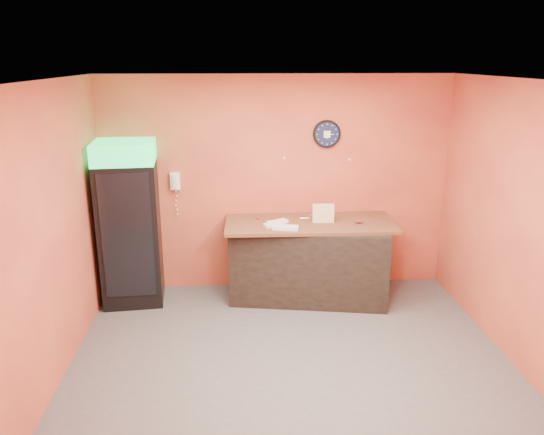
{
  "coord_description": "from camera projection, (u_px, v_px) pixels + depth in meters",
  "views": [
    {
      "loc": [
        -0.52,
        -4.72,
        2.99
      ],
      "look_at": [
        -0.15,
        0.6,
        1.38
      ],
      "focal_mm": 35.0,
      "sensor_mm": 36.0,
      "label": 1
    }
  ],
  "objects": [
    {
      "name": "wall_clock",
      "position": [
        327.0,
        134.0,
        6.73
      ],
      "size": [
        0.35,
        0.06,
        0.35
      ],
      "color": "black",
      "rests_on": "back_wall"
    },
    {
      "name": "wrapped_sandwich_left",
      "position": [
        275.0,
        224.0,
        6.47
      ],
      "size": [
        0.29,
        0.21,
        0.04
      ],
      "primitive_type": "cube",
      "rotation": [
        0.0,
        0.0,
        0.44
      ],
      "color": "silver",
      "rests_on": "butcher_paper"
    },
    {
      "name": "sub_roll_stack",
      "position": [
        323.0,
        213.0,
        6.6
      ],
      "size": [
        0.27,
        0.1,
        0.23
      ],
      "rotation": [
        0.0,
        0.0,
        -0.03
      ],
      "color": "beige",
      "rests_on": "butcher_paper"
    },
    {
      "name": "wrapped_sandwich_right",
      "position": [
        277.0,
        222.0,
        6.56
      ],
      "size": [
        0.29,
        0.23,
        0.04
      ],
      "primitive_type": "cube",
      "rotation": [
        0.0,
        0.0,
        0.52
      ],
      "color": "silver",
      "rests_on": "butcher_paper"
    },
    {
      "name": "right_wall",
      "position": [
        523.0,
        228.0,
        5.15
      ],
      "size": [
        0.02,
        4.0,
        2.8
      ],
      "primitive_type": "cube",
      "color": "#D3633B",
      "rests_on": "floor"
    },
    {
      "name": "left_wall",
      "position": [
        49.0,
        238.0,
        4.85
      ],
      "size": [
        0.02,
        4.0,
        2.8
      ],
      "primitive_type": "cube",
      "color": "#D3633B",
      "rests_on": "floor"
    },
    {
      "name": "floor",
      "position": [
        291.0,
        363.0,
        5.41
      ],
      "size": [
        4.5,
        4.5,
        0.0
      ],
      "primitive_type": "plane",
      "color": "#47474C",
      "rests_on": "ground"
    },
    {
      "name": "wall_phone",
      "position": [
        175.0,
        181.0,
        6.75
      ],
      "size": [
        0.12,
        0.11,
        0.22
      ],
      "color": "white",
      "rests_on": "back_wall"
    },
    {
      "name": "kitchen_tool",
      "position": [
        311.0,
        217.0,
        6.76
      ],
      "size": [
        0.06,
        0.06,
        0.06
      ],
      "primitive_type": "cylinder",
      "color": "silver",
      "rests_on": "butcher_paper"
    },
    {
      "name": "ceiling",
      "position": [
        294.0,
        80.0,
        4.59
      ],
      "size": [
        4.5,
        4.0,
        0.02
      ],
      "primitive_type": "cube",
      "color": "white",
      "rests_on": "back_wall"
    },
    {
      "name": "back_wall",
      "position": [
        276.0,
        184.0,
        6.91
      ],
      "size": [
        4.5,
        0.02,
        2.8
      ],
      "primitive_type": "cube",
      "color": "#D3633B",
      "rests_on": "floor"
    },
    {
      "name": "beverage_cooler",
      "position": [
        129.0,
        226.0,
        6.53
      ],
      "size": [
        0.77,
        0.78,
        2.04
      ],
      "rotation": [
        0.0,
        0.0,
        0.09
      ],
      "color": "black",
      "rests_on": "floor"
    },
    {
      "name": "prep_counter",
      "position": [
        309.0,
        261.0,
        6.79
      ],
      "size": [
        2.06,
        1.18,
        0.97
      ],
      "primitive_type": "cube",
      "rotation": [
        0.0,
        0.0,
        -0.17
      ],
      "color": "black",
      "rests_on": "floor"
    },
    {
      "name": "butcher_paper",
      "position": [
        310.0,
        223.0,
        6.64
      ],
      "size": [
        2.13,
        0.94,
        0.04
      ],
      "primitive_type": "cube",
      "rotation": [
        0.0,
        0.0,
        -0.02
      ],
      "color": "brown",
      "rests_on": "prep_counter"
    },
    {
      "name": "wrapped_sandwich_mid",
      "position": [
        286.0,
        228.0,
        6.34
      ],
      "size": [
        0.33,
        0.19,
        0.04
      ],
      "primitive_type": "cube",
      "rotation": [
        0.0,
        0.0,
        -0.23
      ],
      "color": "silver",
      "rests_on": "butcher_paper"
    }
  ]
}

